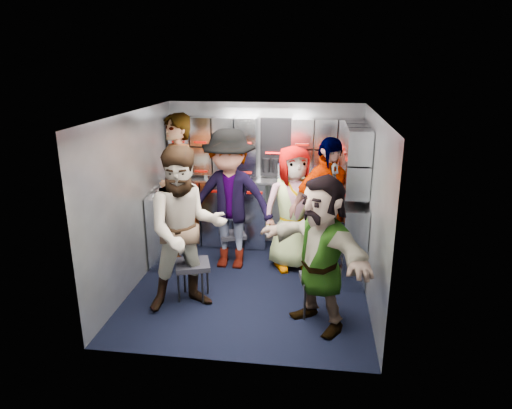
# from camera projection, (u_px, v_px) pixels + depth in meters

# --- Properties ---
(floor) EXTENTS (3.00, 3.00, 0.00)m
(floor) POSITION_uv_depth(u_px,v_px,m) (250.00, 286.00, 5.65)
(floor) COLOR black
(floor) RESTS_ON ground
(wall_back) EXTENTS (2.80, 0.04, 2.10)m
(wall_back) POSITION_uv_depth(u_px,v_px,m) (264.00, 174.00, 6.75)
(wall_back) COLOR gray
(wall_back) RESTS_ON ground
(wall_left) EXTENTS (0.04, 3.00, 2.10)m
(wall_left) POSITION_uv_depth(u_px,v_px,m) (135.00, 200.00, 5.50)
(wall_left) COLOR gray
(wall_left) RESTS_ON ground
(wall_right) EXTENTS (0.04, 3.00, 2.10)m
(wall_right) POSITION_uv_depth(u_px,v_px,m) (372.00, 210.00, 5.15)
(wall_right) COLOR gray
(wall_right) RESTS_ON ground
(ceiling) EXTENTS (2.80, 3.00, 0.02)m
(ceiling) POSITION_uv_depth(u_px,v_px,m) (249.00, 114.00, 5.01)
(ceiling) COLOR silver
(ceiling) RESTS_ON wall_back
(cart_bank_back) EXTENTS (2.68, 0.38, 0.99)m
(cart_bank_back) POSITION_uv_depth(u_px,v_px,m) (262.00, 214.00, 6.71)
(cart_bank_back) COLOR #A6ABB7
(cart_bank_back) RESTS_ON ground
(cart_bank_left) EXTENTS (0.38, 0.76, 0.99)m
(cart_bank_left) POSITION_uv_depth(u_px,v_px,m) (169.00, 228.00, 6.17)
(cart_bank_left) COLOR #A6ABB7
(cart_bank_left) RESTS_ON ground
(counter) EXTENTS (2.68, 0.42, 0.03)m
(counter) POSITION_uv_depth(u_px,v_px,m) (263.00, 180.00, 6.56)
(counter) COLOR silver
(counter) RESTS_ON cart_bank_back
(locker_bank_back) EXTENTS (2.68, 0.28, 0.82)m
(locker_bank_back) POSITION_uv_depth(u_px,v_px,m) (263.00, 147.00, 6.47)
(locker_bank_back) COLOR #A6ABB7
(locker_bank_back) RESTS_ON wall_back
(locker_bank_right) EXTENTS (0.28, 1.00, 0.82)m
(locker_bank_right) POSITION_uv_depth(u_px,v_px,m) (356.00, 159.00, 5.70)
(locker_bank_right) COLOR #A6ABB7
(locker_bank_right) RESTS_ON wall_right
(right_cabinet) EXTENTS (0.28, 1.20, 1.00)m
(right_cabinet) POSITION_uv_depth(u_px,v_px,m) (352.00, 235.00, 5.90)
(right_cabinet) COLOR #A6ABB7
(right_cabinet) RESTS_ON ground
(coffee_niche) EXTENTS (0.46, 0.16, 0.84)m
(coffee_niche) POSITION_uv_depth(u_px,v_px,m) (276.00, 148.00, 6.51)
(coffee_niche) COLOR black
(coffee_niche) RESTS_ON wall_back
(red_latch_strip) EXTENTS (2.60, 0.02, 0.03)m
(red_latch_strip) POSITION_uv_depth(u_px,v_px,m) (261.00, 193.00, 6.41)
(red_latch_strip) COLOR #A80C05
(red_latch_strip) RESTS_ON cart_bank_back
(jump_seat_near_left) EXTENTS (0.47, 0.46, 0.45)m
(jump_seat_near_left) POSITION_uv_depth(u_px,v_px,m) (193.00, 267.00, 5.24)
(jump_seat_near_left) COLOR black
(jump_seat_near_left) RESTS_ON ground
(jump_seat_mid_left) EXTENTS (0.42, 0.41, 0.40)m
(jump_seat_mid_left) POSITION_uv_depth(u_px,v_px,m) (233.00, 236.00, 6.27)
(jump_seat_mid_left) COLOR black
(jump_seat_mid_left) RESTS_ON ground
(jump_seat_center) EXTENTS (0.50, 0.48, 0.50)m
(jump_seat_center) POSITION_uv_depth(u_px,v_px,m) (293.00, 231.00, 6.22)
(jump_seat_center) COLOR black
(jump_seat_center) RESTS_ON ground
(jump_seat_mid_right) EXTENTS (0.40, 0.38, 0.42)m
(jump_seat_mid_right) POSITION_uv_depth(u_px,v_px,m) (324.00, 242.00, 6.01)
(jump_seat_mid_right) COLOR black
(jump_seat_mid_right) RESTS_ON ground
(jump_seat_near_right) EXTENTS (0.45, 0.43, 0.45)m
(jump_seat_near_right) POSITION_uv_depth(u_px,v_px,m) (319.00, 282.00, 4.88)
(jump_seat_near_right) COLOR black
(jump_seat_near_right) RESTS_ON ground
(attendant_standing) EXTENTS (0.81, 0.89, 2.03)m
(attendant_standing) POSITION_uv_depth(u_px,v_px,m) (178.00, 190.00, 6.05)
(attendant_standing) COLOR black
(attendant_standing) RESTS_ON ground
(attendant_arc_a) EXTENTS (1.10, 1.00, 1.84)m
(attendant_arc_a) POSITION_uv_depth(u_px,v_px,m) (186.00, 230.00, 4.91)
(attendant_arc_a) COLOR black
(attendant_arc_a) RESTS_ON ground
(attendant_arc_b) EXTENTS (1.23, 0.75, 1.85)m
(attendant_arc_b) POSITION_uv_depth(u_px,v_px,m) (229.00, 200.00, 5.93)
(attendant_arc_b) COLOR black
(attendant_arc_b) RESTS_ON ground
(attendant_arc_c) EXTENTS (0.94, 0.78, 1.64)m
(attendant_arc_c) POSITION_uv_depth(u_px,v_px,m) (293.00, 208.00, 5.94)
(attendant_arc_c) COLOR black
(attendant_arc_c) RESTS_ON ground
(attendant_arc_d) EXTENTS (1.11, 0.97, 1.80)m
(attendant_arc_d) POSITION_uv_depth(u_px,v_px,m) (326.00, 209.00, 5.68)
(attendant_arc_d) COLOR black
(attendant_arc_d) RESTS_ON ground
(attendant_arc_e) EXTENTS (1.40, 1.41, 1.62)m
(attendant_arc_e) POSITION_uv_depth(u_px,v_px,m) (321.00, 253.00, 4.59)
(attendant_arc_e) COLOR black
(attendant_arc_e) RESTS_ON ground
(bottle_left) EXTENTS (0.06, 0.06, 0.25)m
(bottle_left) POSITION_uv_depth(u_px,v_px,m) (206.00, 170.00, 6.57)
(bottle_left) COLOR white
(bottle_left) RESTS_ON counter
(bottle_mid) EXTENTS (0.06, 0.06, 0.23)m
(bottle_mid) POSITION_uv_depth(u_px,v_px,m) (280.00, 173.00, 6.44)
(bottle_mid) COLOR white
(bottle_mid) RESTS_ON counter
(bottle_right) EXTENTS (0.07, 0.07, 0.28)m
(bottle_right) POSITION_uv_depth(u_px,v_px,m) (290.00, 171.00, 6.41)
(bottle_right) COLOR white
(bottle_right) RESTS_ON counter
(cup_left) EXTENTS (0.08, 0.08, 0.10)m
(cup_left) POSITION_uv_depth(u_px,v_px,m) (234.00, 176.00, 6.53)
(cup_left) COLOR beige
(cup_left) RESTS_ON counter
(cup_right) EXTENTS (0.09, 0.09, 0.11)m
(cup_right) POSITION_uv_depth(u_px,v_px,m) (332.00, 179.00, 6.36)
(cup_right) COLOR beige
(cup_right) RESTS_ON counter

